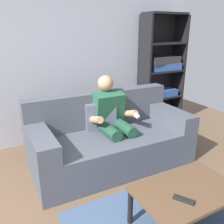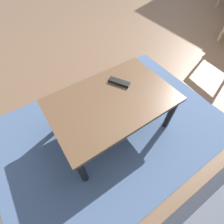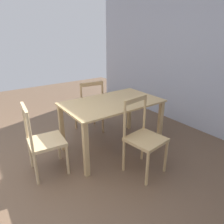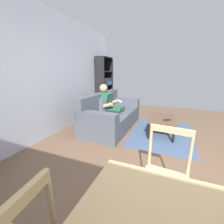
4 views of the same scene
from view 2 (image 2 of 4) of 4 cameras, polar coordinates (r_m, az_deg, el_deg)
ground_plane at (r=2.40m, az=29.07°, el=14.70°), size 9.13×9.13×0.00m
coffee_table at (r=1.20m, az=-0.00°, el=3.02°), size 0.92×0.60×0.39m
tv_remote at (r=1.27m, az=2.57°, el=10.55°), size 0.13×0.17×0.02m
area_rug at (r=1.48m, az=-0.00°, el=-5.35°), size 2.01×1.42×0.01m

